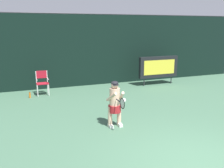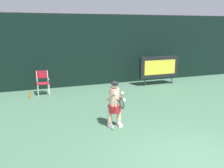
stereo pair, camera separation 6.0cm
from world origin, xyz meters
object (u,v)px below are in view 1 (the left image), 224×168
scoreboard (158,67)px  water_bottle (30,95)px  umpire_chair (42,81)px  tennis_player (115,102)px  tennis_racket (122,103)px

scoreboard → water_bottle: (-6.50, -0.21, -0.82)m
scoreboard → umpire_chair: (-5.92, 0.11, -0.33)m
umpire_chair → water_bottle: 0.83m
scoreboard → tennis_player: (-4.23, -4.46, -0.18)m
water_bottle → tennis_racket: bearing=-65.1°
umpire_chair → scoreboard: bearing=-1.1°
umpire_chair → tennis_player: 4.88m
tennis_player → tennis_racket: (-0.02, -0.60, 0.15)m
scoreboard → tennis_player: scoreboard is taller
scoreboard → tennis_racket: size_ratio=3.65×
water_bottle → tennis_player: bearing=-61.9°
water_bottle → tennis_racket: size_ratio=0.44×
umpire_chair → tennis_racket: (1.67, -5.18, 0.30)m
umpire_chair → tennis_player: tennis_player is taller
water_bottle → scoreboard: bearing=1.8°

